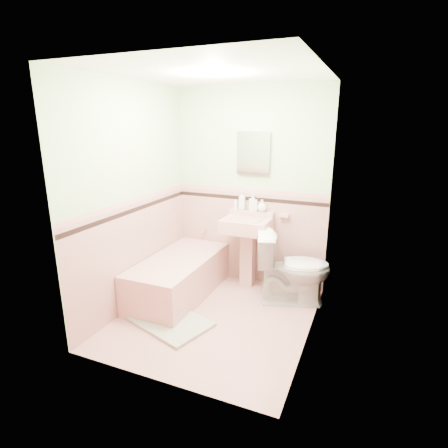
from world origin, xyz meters
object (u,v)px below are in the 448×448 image
at_px(toilet, 293,268).
at_px(shoe, 165,311).
at_px(soap_bottle_right, 262,206).
at_px(sink, 246,253).
at_px(soap_bottle_left, 242,200).
at_px(bathtub, 179,277).
at_px(medicine_cabinet, 254,153).
at_px(soap_bottle_mid, 253,202).
at_px(bucket, 275,284).

bearing_deg(toilet, shoe, 108.17).
bearing_deg(shoe, soap_bottle_right, 69.99).
height_order(sink, soap_bottle_left, soap_bottle_left).
height_order(bathtub, soap_bottle_right, soap_bottle_right).
relative_size(sink, soap_bottle_left, 3.72).
xyz_separation_m(soap_bottle_left, shoe, (-0.43, -1.24, -1.03)).
height_order(medicine_cabinet, toilet, medicine_cabinet).
height_order(soap_bottle_mid, soap_bottle_right, soap_bottle_mid).
bearing_deg(shoe, medicine_cabinet, 75.49).
relative_size(medicine_cabinet, soap_bottle_mid, 2.29).
distance_m(soap_bottle_mid, soap_bottle_right, 0.12).
xyz_separation_m(soap_bottle_mid, soap_bottle_right, (0.12, 0.00, -0.03)).
relative_size(soap_bottle_mid, soap_bottle_right, 1.42).
distance_m(bathtub, sink, 0.89).
xyz_separation_m(medicine_cabinet, shoe, (-0.57, -1.27, -1.63)).
height_order(soap_bottle_right, shoe, soap_bottle_right).
bearing_deg(sink, bucket, -9.47).
distance_m(sink, toilet, 0.66).
relative_size(soap_bottle_left, shoe, 1.56).
bearing_deg(soap_bottle_mid, bucket, -32.30).
distance_m(soap_bottle_mid, toilet, 0.97).
bearing_deg(medicine_cabinet, bathtub, -132.58).
relative_size(toilet, shoe, 5.45).
relative_size(bathtub, soap_bottle_left, 6.11).
relative_size(bathtub, soap_bottle_mid, 6.88).
relative_size(sink, toilet, 1.06).
distance_m(bathtub, soap_bottle_right, 1.36).
distance_m(sink, medicine_cabinet, 1.26).
xyz_separation_m(bathtub, soap_bottle_mid, (0.70, 0.71, 0.86)).
bearing_deg(medicine_cabinet, soap_bottle_left, -167.18).
distance_m(sink, soap_bottle_mid, 0.65).
bearing_deg(soap_bottle_mid, soap_bottle_right, 0.00).
height_order(soap_bottle_left, soap_bottle_mid, soap_bottle_left).
distance_m(bathtub, toilet, 1.38).
bearing_deg(soap_bottle_mid, sink, -95.66).
bearing_deg(soap_bottle_right, shoe, -119.63).
relative_size(bathtub, soap_bottle_right, 9.74).
bearing_deg(bathtub, soap_bottle_mid, 45.50).
bearing_deg(soap_bottle_right, bathtub, -138.97).
xyz_separation_m(bucket, shoe, (-0.98, -0.99, -0.07)).
bearing_deg(medicine_cabinet, shoe, -114.12).
xyz_separation_m(soap_bottle_left, soap_bottle_right, (0.27, 0.00, -0.05)).
relative_size(bucket, shoe, 1.77).
bearing_deg(toilet, bathtub, 87.13).
bearing_deg(soap_bottle_right, sink, -127.07).
bearing_deg(shoe, bucket, 54.89).
bearing_deg(soap_bottle_mid, soap_bottle_left, 180.00).
xyz_separation_m(medicine_cabinet, soap_bottle_right, (0.14, -0.03, -0.65)).
bearing_deg(bathtub, bucket, 22.93).
bearing_deg(sink, soap_bottle_right, 52.93).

